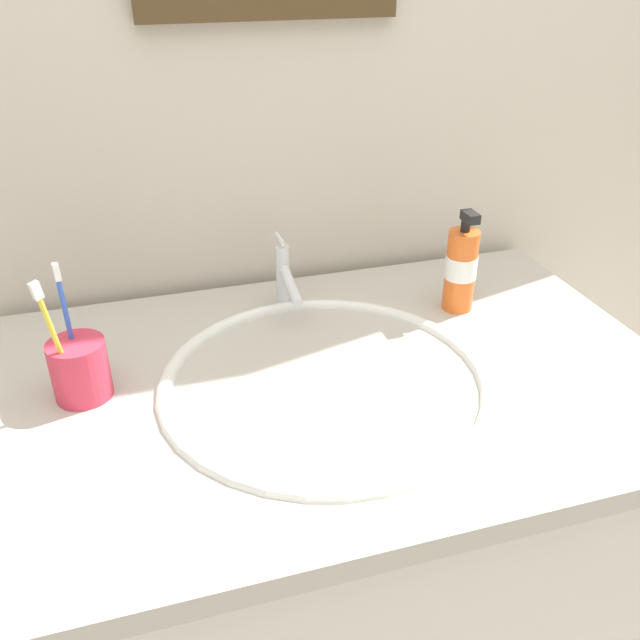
{
  "coord_description": "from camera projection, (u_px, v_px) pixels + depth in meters",
  "views": [
    {
      "loc": [
        -0.26,
        -0.8,
        1.44
      ],
      "look_at": [
        -0.02,
        0.02,
        0.96
      ],
      "focal_mm": 37.75,
      "sensor_mm": 36.0,
      "label": 1
    }
  ],
  "objects": [
    {
      "name": "tiled_wall_back",
      "position": [
        269.0,
        97.0,
        1.17
      ],
      "size": [
        2.24,
        0.04,
        2.4
      ],
      "primitive_type": "cube",
      "color": "beige",
      "rests_on": "ground"
    },
    {
      "name": "vanity_counter",
      "position": [
        331.0,
        569.0,
        1.23
      ],
      "size": [
        1.04,
        0.68,
        0.87
      ],
      "color": "silver",
      "rests_on": "ground"
    },
    {
      "name": "sink_basin",
      "position": [
        326.0,
        402.0,
        1.02
      ],
      "size": [
        0.5,
        0.5,
        0.11
      ],
      "color": "white",
      "rests_on": "vanity_counter"
    },
    {
      "name": "faucet",
      "position": [
        285.0,
        277.0,
        1.17
      ],
      "size": [
        0.02,
        0.15,
        0.12
      ],
      "color": "silver",
      "rests_on": "sink_basin"
    },
    {
      "name": "toothbrush_cup",
      "position": [
        80.0,
        369.0,
        0.95
      ],
      "size": [
        0.08,
        0.08,
        0.09
      ],
      "primitive_type": "cylinder",
      "color": "#D8334C",
      "rests_on": "vanity_counter"
    },
    {
      "name": "toothbrush_yellow",
      "position": [
        54.0,
        337.0,
        0.89
      ],
      "size": [
        0.03,
        0.03,
        0.2
      ],
      "color": "yellow",
      "rests_on": "toothbrush_cup"
    },
    {
      "name": "toothbrush_blue",
      "position": [
        67.0,
        321.0,
        0.93
      ],
      "size": [
        0.01,
        0.03,
        0.19
      ],
      "color": "blue",
      "rests_on": "toothbrush_cup"
    },
    {
      "name": "soap_dispenser",
      "position": [
        461.0,
        268.0,
        1.16
      ],
      "size": [
        0.06,
        0.06,
        0.18
      ],
      "color": "orange",
      "rests_on": "vanity_counter"
    }
  ]
}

